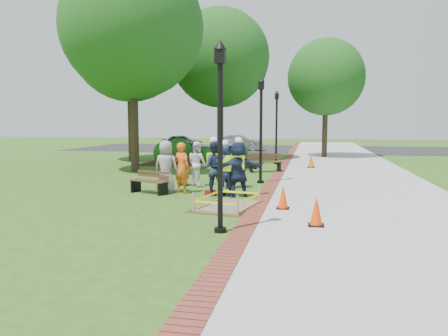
% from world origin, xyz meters
% --- Properties ---
extents(ground, '(100.00, 100.00, 0.00)m').
position_xyz_m(ground, '(0.00, 0.00, 0.00)').
color(ground, '#285116').
rests_on(ground, ground).
extents(sidewalk, '(6.00, 60.00, 0.02)m').
position_xyz_m(sidewalk, '(5.00, 10.00, 0.01)').
color(sidewalk, '#9E9E99').
rests_on(sidewalk, ground).
extents(brick_edging, '(0.50, 60.00, 0.03)m').
position_xyz_m(brick_edging, '(1.75, 10.00, 0.01)').
color(brick_edging, maroon).
rests_on(brick_edging, ground).
extents(mulch_bed, '(7.00, 3.00, 0.05)m').
position_xyz_m(mulch_bed, '(-3.00, 12.00, 0.02)').
color(mulch_bed, '#381E0F').
rests_on(mulch_bed, ground).
extents(parking_lot, '(36.00, 12.00, 0.01)m').
position_xyz_m(parking_lot, '(0.00, 27.00, 0.00)').
color(parking_lot, black).
rests_on(parking_lot, ground).
extents(wet_concrete_pad, '(2.10, 2.58, 0.55)m').
position_xyz_m(wet_concrete_pad, '(0.89, -0.18, 0.23)').
color(wet_concrete_pad, '#47331E').
rests_on(wet_concrete_pad, ground).
extents(bench_near, '(1.50, 0.94, 0.77)m').
position_xyz_m(bench_near, '(-2.25, 1.71, 0.25)').
color(bench_near, '#572F1E').
rests_on(bench_near, ground).
extents(bench_far, '(1.71, 1.07, 0.88)m').
position_xyz_m(bench_far, '(1.03, 8.88, 0.28)').
color(bench_far, '#512D1B').
rests_on(bench_far, ground).
extents(cone_front, '(0.37, 0.37, 0.73)m').
position_xyz_m(cone_front, '(3.38, -2.04, 0.35)').
color(cone_front, black).
rests_on(cone_front, ground).
extents(cone_back, '(0.36, 0.36, 0.71)m').
position_xyz_m(cone_back, '(2.48, -0.14, 0.34)').
color(cone_back, black).
rests_on(cone_back, ground).
extents(cone_far, '(0.40, 0.40, 0.80)m').
position_xyz_m(cone_far, '(3.25, 11.21, 0.38)').
color(cone_far, black).
rests_on(cone_far, ground).
extents(toolbox, '(0.40, 0.29, 0.18)m').
position_xyz_m(toolbox, '(-0.07, 1.71, 0.09)').
color(toolbox, maroon).
rests_on(toolbox, ground).
extents(lamp_near, '(0.28, 0.28, 4.26)m').
position_xyz_m(lamp_near, '(1.25, -3.00, 2.48)').
color(lamp_near, black).
rests_on(lamp_near, ground).
extents(lamp_mid, '(0.28, 0.28, 4.26)m').
position_xyz_m(lamp_mid, '(1.25, 5.00, 2.48)').
color(lamp_mid, black).
rests_on(lamp_mid, ground).
extents(lamp_far, '(0.28, 0.28, 4.26)m').
position_xyz_m(lamp_far, '(1.25, 13.00, 2.48)').
color(lamp_far, black).
rests_on(lamp_far, ground).
extents(tree_left, '(6.85, 6.85, 10.42)m').
position_xyz_m(tree_left, '(-5.32, 7.82, 6.98)').
color(tree_left, '#3D2D1E').
rests_on(tree_left, ground).
extents(tree_back, '(6.32, 6.32, 9.68)m').
position_xyz_m(tree_back, '(-2.59, 15.48, 6.51)').
color(tree_back, '#3D2D1E').
rests_on(tree_back, ground).
extents(tree_right, '(5.25, 5.25, 8.11)m').
position_xyz_m(tree_right, '(4.16, 18.67, 5.48)').
color(tree_right, '#3D2D1E').
rests_on(tree_right, ground).
extents(tree_far, '(7.23, 7.23, 10.91)m').
position_xyz_m(tree_far, '(-7.87, 13.40, 7.28)').
color(tree_far, '#3D2D1E').
rests_on(tree_far, ground).
extents(shrub_a, '(1.45, 1.45, 1.45)m').
position_xyz_m(shrub_a, '(-5.10, 11.84, 0.00)').
color(shrub_a, '#154916').
rests_on(shrub_a, ground).
extents(shrub_b, '(1.66, 1.66, 1.66)m').
position_xyz_m(shrub_b, '(-4.37, 12.08, 0.00)').
color(shrub_b, '#154916').
rests_on(shrub_b, ground).
extents(shrub_c, '(1.15, 1.15, 1.15)m').
position_xyz_m(shrub_c, '(-2.23, 11.42, 0.00)').
color(shrub_c, '#154916').
rests_on(shrub_c, ground).
extents(shrub_d, '(1.68, 1.68, 1.68)m').
position_xyz_m(shrub_d, '(-1.22, 12.84, 0.00)').
color(shrub_d, '#154916').
rests_on(shrub_d, ground).
extents(shrub_e, '(1.08, 1.08, 1.08)m').
position_xyz_m(shrub_e, '(-2.98, 13.00, 0.00)').
color(shrub_e, '#154916').
rests_on(shrub_e, ground).
extents(casual_person_a, '(0.61, 0.42, 1.82)m').
position_xyz_m(casual_person_a, '(-1.73, 2.03, 0.91)').
color(casual_person_a, gray).
rests_on(casual_person_a, ground).
extents(casual_person_b, '(0.66, 0.56, 1.77)m').
position_xyz_m(casual_person_b, '(-1.16, 2.04, 0.88)').
color(casual_person_b, orange).
rests_on(casual_person_b, ground).
extents(casual_person_c, '(0.65, 0.63, 1.72)m').
position_xyz_m(casual_person_c, '(-1.07, 3.78, 0.86)').
color(casual_person_c, white).
rests_on(casual_person_c, ground).
extents(casual_person_d, '(0.61, 0.52, 1.63)m').
position_xyz_m(casual_person_d, '(-1.62, 3.62, 0.81)').
color(casual_person_d, brown).
rests_on(casual_person_d, ground).
extents(casual_person_e, '(0.63, 0.45, 1.85)m').
position_xyz_m(casual_person_e, '(0.28, 3.38, 0.93)').
color(casual_person_e, '#313054').
rests_on(casual_person_e, ground).
extents(hivis_worker_a, '(0.69, 0.57, 1.99)m').
position_xyz_m(hivis_worker_a, '(0.89, 1.67, 0.98)').
color(hivis_worker_a, '#161D3B').
rests_on(hivis_worker_a, ground).
extents(hivis_worker_b, '(0.66, 0.58, 1.89)m').
position_xyz_m(hivis_worker_b, '(0.44, 1.64, 0.94)').
color(hivis_worker_b, '#1A2743').
rests_on(hivis_worker_b, ground).
extents(hivis_worker_c, '(0.65, 0.48, 1.98)m').
position_xyz_m(hivis_worker_c, '(0.03, 1.77, 0.98)').
color(hivis_worker_c, '#17203D').
rests_on(hivis_worker_c, ground).
extents(parked_car_a, '(2.39, 4.45, 1.38)m').
position_xyz_m(parked_car_a, '(-8.27, 25.77, 0.00)').
color(parked_car_a, '#2A2B2D').
rests_on(parked_car_a, ground).
extents(parked_car_b, '(2.25, 4.63, 1.47)m').
position_xyz_m(parked_car_b, '(-2.75, 24.37, 0.00)').
color(parked_car_b, gray).
rests_on(parked_car_b, ground).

